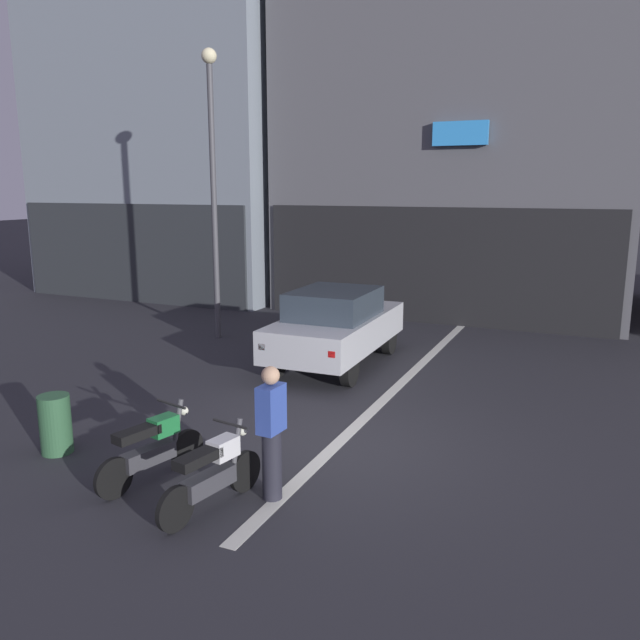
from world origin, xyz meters
TOP-DOWN VIEW (x-y plane):
  - ground_plane at (0.00, 0.00)m, footprint 120.00×120.00m
  - lane_centre_line at (0.00, 6.00)m, footprint 0.20×18.00m
  - building_corner_left at (-10.79, 13.04)m, footprint 9.11×9.43m
  - building_mid_block at (-0.91, 13.04)m, footprint 10.11×8.28m
  - car_silver_crossing_near at (-1.65, 3.95)m, footprint 1.84×4.13m
  - street_lamp at (-5.35, 5.10)m, footprint 0.36×0.36m
  - motorcycle_green_row_leftmost at (-1.71, -2.04)m, footprint 0.59×1.64m
  - motorcycle_white_row_left_mid at (-0.60, -2.34)m, footprint 0.55×1.65m
  - person_by_motorcycles at (-0.09, -1.82)m, footprint 0.25×0.38m
  - trash_bin at (-3.55, -1.87)m, footprint 0.44×0.44m

SIDE VIEW (x-z plane):
  - ground_plane at x=0.00m, z-range 0.00..0.00m
  - lane_centre_line at x=0.00m, z-range 0.00..0.01m
  - trash_bin at x=-3.55m, z-range 0.00..0.85m
  - motorcycle_green_row_leftmost at x=-1.71m, z-range -0.03..0.95m
  - motorcycle_white_row_left_mid at x=-0.60m, z-range -0.03..0.95m
  - person_by_motorcycles at x=-0.09m, z-range 0.02..1.69m
  - car_silver_crossing_near at x=-1.65m, z-range 0.07..1.71m
  - street_lamp at x=-5.35m, z-range 0.74..7.62m
  - building_corner_left at x=-10.79m, z-range -0.01..12.17m
  - building_mid_block at x=-0.91m, z-range -0.02..16.31m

